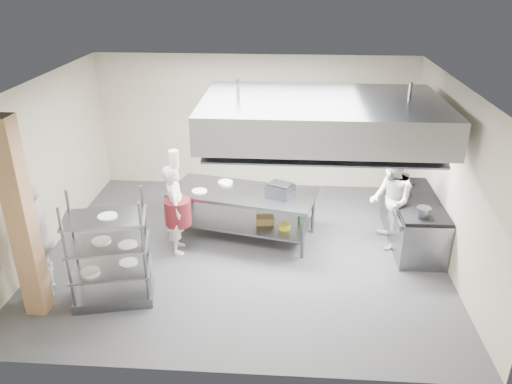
# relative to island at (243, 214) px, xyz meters

# --- Properties ---
(floor) EXTENTS (7.00, 7.00, 0.00)m
(floor) POSITION_rel_island_xyz_m (0.06, -0.56, -0.46)
(floor) COLOR #2E2E30
(floor) RESTS_ON ground
(ceiling) EXTENTS (7.00, 7.00, 0.00)m
(ceiling) POSITION_rel_island_xyz_m (0.06, -0.56, 2.54)
(ceiling) COLOR silver
(ceiling) RESTS_ON wall_back
(wall_back) EXTENTS (7.00, 0.00, 7.00)m
(wall_back) POSITION_rel_island_xyz_m (0.06, 2.44, 1.04)
(wall_back) COLOR #B3A78E
(wall_back) RESTS_ON ground
(wall_left) EXTENTS (0.00, 6.00, 6.00)m
(wall_left) POSITION_rel_island_xyz_m (-3.44, -0.56, 1.04)
(wall_left) COLOR #B3A78E
(wall_left) RESTS_ON ground
(wall_right) EXTENTS (0.00, 6.00, 6.00)m
(wall_right) POSITION_rel_island_xyz_m (3.56, -0.56, 1.04)
(wall_right) COLOR #B3A78E
(wall_right) RESTS_ON ground
(column) EXTENTS (0.30, 0.30, 3.00)m
(column) POSITION_rel_island_xyz_m (-2.84, -2.46, 1.04)
(column) COLOR tan
(column) RESTS_ON floor
(exhaust_hood) EXTENTS (4.00, 2.50, 0.60)m
(exhaust_hood) POSITION_rel_island_xyz_m (1.36, -0.16, 1.94)
(exhaust_hood) COLOR gray
(exhaust_hood) RESTS_ON ceiling
(hood_strip_a) EXTENTS (1.60, 0.12, 0.04)m
(hood_strip_a) POSITION_rel_island_xyz_m (0.46, -0.16, 1.62)
(hood_strip_a) COLOR white
(hood_strip_a) RESTS_ON exhaust_hood
(hood_strip_b) EXTENTS (1.60, 0.12, 0.04)m
(hood_strip_b) POSITION_rel_island_xyz_m (2.26, -0.16, 1.62)
(hood_strip_b) COLOR white
(hood_strip_b) RESTS_ON exhaust_hood
(wall_shelf) EXTENTS (1.50, 0.28, 0.04)m
(wall_shelf) POSITION_rel_island_xyz_m (1.86, 2.28, 1.04)
(wall_shelf) COLOR gray
(wall_shelf) RESTS_ON wall_back
(island) EXTENTS (2.83, 1.67, 0.91)m
(island) POSITION_rel_island_xyz_m (0.00, 0.00, 0.00)
(island) COLOR slate
(island) RESTS_ON floor
(island_worktop) EXTENTS (2.83, 1.67, 0.06)m
(island_worktop) POSITION_rel_island_xyz_m (0.00, 0.00, 0.42)
(island_worktop) COLOR gray
(island_worktop) RESTS_ON island
(island_undershelf) EXTENTS (2.60, 1.51, 0.04)m
(island_undershelf) POSITION_rel_island_xyz_m (0.00, 0.00, -0.16)
(island_undershelf) COLOR slate
(island_undershelf) RESTS_ON island
(pass_rack) EXTENTS (1.29, 0.92, 1.75)m
(pass_rack) POSITION_rel_island_xyz_m (-1.80, -2.13, 0.42)
(pass_rack) COLOR slate
(pass_rack) RESTS_ON floor
(cooking_range) EXTENTS (0.80, 2.00, 0.84)m
(cooking_range) POSITION_rel_island_xyz_m (3.14, -0.06, -0.04)
(cooking_range) COLOR gray
(cooking_range) RESTS_ON floor
(range_top) EXTENTS (0.78, 1.96, 0.06)m
(range_top) POSITION_rel_island_xyz_m (3.14, -0.06, 0.41)
(range_top) COLOR black
(range_top) RESTS_ON cooking_range
(chef_head) EXTENTS (0.51, 0.67, 1.65)m
(chef_head) POSITION_rel_island_xyz_m (-1.12, -0.64, 0.37)
(chef_head) COLOR silver
(chef_head) RESTS_ON floor
(chef_line) EXTENTS (0.70, 0.88, 1.79)m
(chef_line) POSITION_rel_island_xyz_m (2.66, -0.17, 0.44)
(chef_line) COLOR white
(chef_line) RESTS_ON floor
(chef_plating) EXTENTS (0.84, 1.20, 1.89)m
(chef_plating) POSITION_rel_island_xyz_m (-2.94, -2.00, 0.49)
(chef_plating) COLOR silver
(chef_plating) RESTS_ON floor
(griddle) EXTENTS (0.56, 0.51, 0.22)m
(griddle) POSITION_rel_island_xyz_m (0.69, -0.14, 0.56)
(griddle) COLOR slate
(griddle) RESTS_ON island_worktop
(wicker_basket) EXTENTS (0.35, 0.25, 0.14)m
(wicker_basket) POSITION_rel_island_xyz_m (0.42, -0.11, -0.06)
(wicker_basket) COLOR olive
(wicker_basket) RESTS_ON island_undershelf
(stockpot) EXTENTS (0.28, 0.28, 0.19)m
(stockpot) POSITION_rel_island_xyz_m (2.94, 0.07, 0.54)
(stockpot) COLOR gray
(stockpot) RESTS_ON range_top
(plate_stack) EXTENTS (0.28, 0.28, 0.05)m
(plate_stack) POSITION_rel_island_xyz_m (-1.80, -2.13, 0.11)
(plate_stack) COLOR white
(plate_stack) RESTS_ON pass_rack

